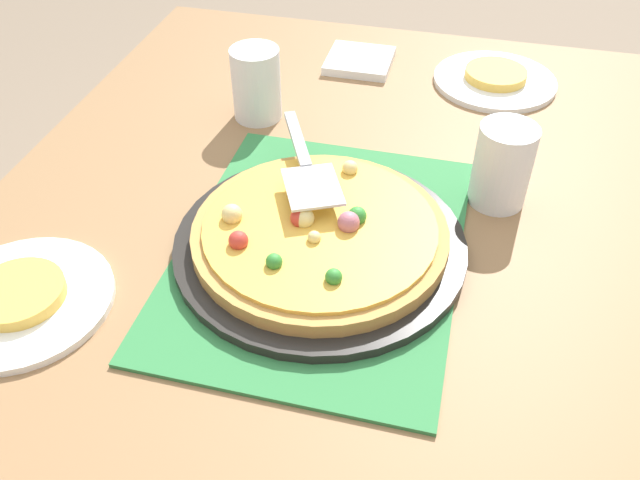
{
  "coord_description": "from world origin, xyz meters",
  "views": [
    {
      "loc": [
        0.63,
        0.16,
        1.35
      ],
      "look_at": [
        0.0,
        0.0,
        0.77
      ],
      "focal_mm": 37.45,
      "sensor_mm": 36.0,
      "label": 1
    }
  ],
  "objects_px": {
    "pizza_pan": "(320,244)",
    "served_slice_right": "(18,293)",
    "cup_far": "(256,84)",
    "pizza_server": "(306,166)",
    "pizza": "(319,232)",
    "cup_near": "(502,166)",
    "plate_far_right": "(22,301)",
    "served_slice_left": "(496,74)",
    "napkin_stack": "(360,61)",
    "plate_near_left": "(495,81)"
  },
  "relations": [
    {
      "from": "served_slice_right",
      "to": "pizza_server",
      "type": "bearing_deg",
      "value": 132.96
    },
    {
      "from": "napkin_stack",
      "to": "served_slice_right",
      "type": "bearing_deg",
      "value": -21.24
    },
    {
      "from": "pizza",
      "to": "plate_near_left",
      "type": "bearing_deg",
      "value": 158.78
    },
    {
      "from": "pizza_pan",
      "to": "pizza_server",
      "type": "distance_m",
      "value": 0.11
    },
    {
      "from": "cup_far",
      "to": "pizza_server",
      "type": "xyz_separation_m",
      "value": [
        0.22,
        0.14,
        0.01
      ]
    },
    {
      "from": "pizza_pan",
      "to": "served_slice_right",
      "type": "relative_size",
      "value": 3.45
    },
    {
      "from": "cup_near",
      "to": "plate_far_right",
      "type": "bearing_deg",
      "value": -57.71
    },
    {
      "from": "served_slice_right",
      "to": "cup_far",
      "type": "bearing_deg",
      "value": 163.29
    },
    {
      "from": "served_slice_right",
      "to": "pizza_server",
      "type": "distance_m",
      "value": 0.39
    },
    {
      "from": "plate_near_left",
      "to": "plate_far_right",
      "type": "distance_m",
      "value": 0.87
    },
    {
      "from": "served_slice_left",
      "to": "napkin_stack",
      "type": "relative_size",
      "value": 0.92
    },
    {
      "from": "plate_far_right",
      "to": "napkin_stack",
      "type": "height_order",
      "value": "napkin_stack"
    },
    {
      "from": "served_slice_left",
      "to": "napkin_stack",
      "type": "xyz_separation_m",
      "value": [
        -0.01,
        -0.25,
        -0.01
      ]
    },
    {
      "from": "cup_far",
      "to": "served_slice_left",
      "type": "bearing_deg",
      "value": 118.98
    },
    {
      "from": "served_slice_right",
      "to": "cup_near",
      "type": "height_order",
      "value": "cup_near"
    },
    {
      "from": "plate_near_left",
      "to": "served_slice_left",
      "type": "bearing_deg",
      "value": 0.0
    },
    {
      "from": "pizza_pan",
      "to": "cup_far",
      "type": "bearing_deg",
      "value": -148.97
    },
    {
      "from": "plate_near_left",
      "to": "served_slice_right",
      "type": "relative_size",
      "value": 2.0
    },
    {
      "from": "cup_far",
      "to": "napkin_stack",
      "type": "distance_m",
      "value": 0.26
    },
    {
      "from": "pizza",
      "to": "napkin_stack",
      "type": "relative_size",
      "value": 2.75
    },
    {
      "from": "served_slice_left",
      "to": "pizza_server",
      "type": "relative_size",
      "value": 0.49
    },
    {
      "from": "served_slice_left",
      "to": "cup_near",
      "type": "xyz_separation_m",
      "value": [
        0.35,
        0.02,
        0.04
      ]
    },
    {
      "from": "pizza",
      "to": "pizza_server",
      "type": "distance_m",
      "value": 0.1
    },
    {
      "from": "served_slice_right",
      "to": "cup_far",
      "type": "xyz_separation_m",
      "value": [
        -0.48,
        0.14,
        0.04
      ]
    },
    {
      "from": "served_slice_left",
      "to": "pizza_pan",
      "type": "bearing_deg",
      "value": -21.14
    },
    {
      "from": "pizza_pan",
      "to": "plate_far_right",
      "type": "relative_size",
      "value": 1.73
    },
    {
      "from": "pizza_pan",
      "to": "plate_near_left",
      "type": "bearing_deg",
      "value": 158.86
    },
    {
      "from": "plate_far_right",
      "to": "cup_far",
      "type": "distance_m",
      "value": 0.51
    },
    {
      "from": "pizza_pan",
      "to": "plate_near_left",
      "type": "xyz_separation_m",
      "value": [
        -0.52,
        0.2,
        -0.01
      ]
    },
    {
      "from": "served_slice_left",
      "to": "napkin_stack",
      "type": "distance_m",
      "value": 0.25
    },
    {
      "from": "plate_far_right",
      "to": "served_slice_left",
      "type": "height_order",
      "value": "served_slice_left"
    },
    {
      "from": "cup_near",
      "to": "pizza_server",
      "type": "distance_m",
      "value": 0.27
    },
    {
      "from": "pizza_pan",
      "to": "cup_near",
      "type": "distance_m",
      "value": 0.28
    },
    {
      "from": "pizza_pan",
      "to": "cup_near",
      "type": "bearing_deg",
      "value": 127.46
    },
    {
      "from": "pizza",
      "to": "served_slice_left",
      "type": "xyz_separation_m",
      "value": [
        -0.52,
        0.2,
        -0.02
      ]
    },
    {
      "from": "plate_far_right",
      "to": "cup_near",
      "type": "distance_m",
      "value": 0.65
    },
    {
      "from": "plate_far_right",
      "to": "served_slice_left",
      "type": "xyz_separation_m",
      "value": [
        -0.69,
        0.53,
        0.01
      ]
    },
    {
      "from": "plate_near_left",
      "to": "plate_far_right",
      "type": "height_order",
      "value": "same"
    },
    {
      "from": "pizza_pan",
      "to": "cup_near",
      "type": "xyz_separation_m",
      "value": [
        -0.17,
        0.22,
        0.05
      ]
    },
    {
      "from": "pizza",
      "to": "served_slice_left",
      "type": "bearing_deg",
      "value": 158.78
    },
    {
      "from": "napkin_stack",
      "to": "pizza_server",
      "type": "bearing_deg",
      "value": 1.56
    },
    {
      "from": "napkin_stack",
      "to": "plate_far_right",
      "type": "bearing_deg",
      "value": -21.24
    },
    {
      "from": "pizza",
      "to": "cup_near",
      "type": "distance_m",
      "value": 0.28
    },
    {
      "from": "plate_near_left",
      "to": "pizza_server",
      "type": "bearing_deg",
      "value": -29.44
    },
    {
      "from": "pizza_pan",
      "to": "cup_far",
      "type": "height_order",
      "value": "cup_far"
    },
    {
      "from": "pizza_pan",
      "to": "pizza",
      "type": "distance_m",
      "value": 0.02
    },
    {
      "from": "served_slice_right",
      "to": "cup_near",
      "type": "bearing_deg",
      "value": 122.29
    },
    {
      "from": "plate_far_right",
      "to": "napkin_stack",
      "type": "distance_m",
      "value": 0.76
    },
    {
      "from": "napkin_stack",
      "to": "plate_near_left",
      "type": "bearing_deg",
      "value": 87.39
    },
    {
      "from": "cup_near",
      "to": "pizza_pan",
      "type": "bearing_deg",
      "value": -52.54
    }
  ]
}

